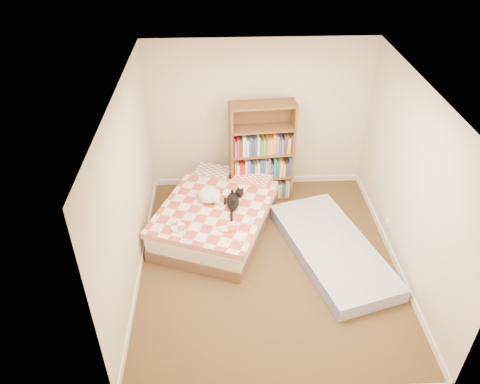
{
  "coord_description": "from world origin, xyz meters",
  "views": [
    {
      "loc": [
        -0.6,
        -4.72,
        4.52
      ],
      "look_at": [
        -0.38,
        0.3,
        0.99
      ],
      "focal_mm": 35.0,
      "sensor_mm": 36.0,
      "label": 1
    }
  ],
  "objects_px": {
    "white_dog": "(210,195)",
    "black_cat": "(233,200)",
    "floor_mattress": "(332,249)",
    "bookshelf": "(261,165)",
    "bed": "(217,214)"
  },
  "relations": [
    {
      "from": "black_cat",
      "to": "white_dog",
      "type": "relative_size",
      "value": 1.68
    },
    {
      "from": "floor_mattress",
      "to": "white_dog",
      "type": "height_order",
      "value": "white_dog"
    },
    {
      "from": "bed",
      "to": "white_dog",
      "type": "relative_size",
      "value": 5.76
    },
    {
      "from": "bed",
      "to": "floor_mattress",
      "type": "distance_m",
      "value": 1.76
    },
    {
      "from": "bookshelf",
      "to": "floor_mattress",
      "type": "bearing_deg",
      "value": -63.94
    },
    {
      "from": "black_cat",
      "to": "white_dog",
      "type": "bearing_deg",
      "value": -169.8
    },
    {
      "from": "bed",
      "to": "floor_mattress",
      "type": "height_order",
      "value": "bed"
    },
    {
      "from": "bookshelf",
      "to": "floor_mattress",
      "type": "relative_size",
      "value": 0.75
    },
    {
      "from": "white_dog",
      "to": "black_cat",
      "type": "bearing_deg",
      "value": -9.0
    },
    {
      "from": "black_cat",
      "to": "white_dog",
      "type": "distance_m",
      "value": 0.35
    },
    {
      "from": "bed",
      "to": "bookshelf",
      "type": "distance_m",
      "value": 1.13
    },
    {
      "from": "floor_mattress",
      "to": "black_cat",
      "type": "bearing_deg",
      "value": 139.11
    },
    {
      "from": "black_cat",
      "to": "floor_mattress",
      "type": "bearing_deg",
      "value": 2.58
    },
    {
      "from": "floor_mattress",
      "to": "bed",
      "type": "bearing_deg",
      "value": 140.6
    },
    {
      "from": "bed",
      "to": "floor_mattress",
      "type": "xyz_separation_m",
      "value": [
        1.61,
        -0.68,
        -0.14
      ]
    }
  ]
}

